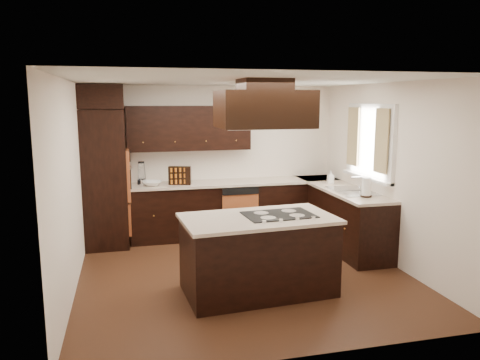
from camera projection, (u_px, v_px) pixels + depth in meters
The scene contains 30 objects.
floor at pixel (243, 274), 6.18m from camera, with size 4.20×4.20×0.02m, color brown.
ceiling at pixel (244, 80), 5.76m from camera, with size 4.20×4.20×0.02m, color silver.
wall_back at pixel (213, 160), 7.99m from camera, with size 4.20×0.02×2.50m, color white.
wall_front at pixel (305, 221), 3.95m from camera, with size 4.20×0.02×2.50m, color white.
wall_left at pixel (69, 188), 5.47m from camera, with size 0.02×4.20×2.50m, color white.
wall_right at pixel (391, 174), 6.46m from camera, with size 0.02×4.20×2.50m, color white.
oven_column at pixel (105, 179), 7.22m from camera, with size 0.65×0.75×2.12m, color black.
wall_oven_face at pixel (128, 174), 7.29m from camera, with size 0.05×0.62×0.78m, color #B45A2D.
base_cabinets_back at pixel (219, 210), 7.84m from camera, with size 2.93×0.60×0.88m, color black.
base_cabinets_right at pixel (340, 217), 7.39m from camera, with size 0.60×2.40×0.88m, color black.
countertop_back at pixel (219, 183), 7.74m from camera, with size 2.93×0.63×0.04m, color beige.
countertop_right at pixel (340, 188), 7.31m from camera, with size 0.63×2.40×0.04m, color beige.
upper_cabinets at pixel (189, 128), 7.62m from camera, with size 2.00×0.34×0.72m, color black.
dishwasher_front at pixel (240, 216), 7.63m from camera, with size 0.60×0.05×0.72m, color #B45A2D.
window_frame at pixel (370, 142), 6.91m from camera, with size 0.06×1.32×1.12m, color white.
window_pane at pixel (372, 142), 6.92m from camera, with size 0.00×1.20×1.00m, color white.
curtain_left at pixel (381, 141), 6.49m from camera, with size 0.02×0.34×0.90m, color beige.
curtain_right at pixel (353, 137), 7.29m from camera, with size 0.02×0.34×0.90m, color beige.
sink_rim at pixel (351, 191), 6.97m from camera, with size 0.52×0.84×0.01m, color silver.
island at pixel (258, 256), 5.52m from camera, with size 1.71×0.93×0.88m, color black.
island_top at pixel (258, 219), 5.44m from camera, with size 1.77×0.99×0.04m, color beige.
cooktop at pixel (279, 215), 5.52m from camera, with size 0.81×0.54×0.01m, color black.
range_hood at pixel (264, 109), 5.31m from camera, with size 1.05×0.72×0.42m, color black.
hood_duct at pixel (264, 84), 5.27m from camera, with size 0.55×0.50×0.13m, color black.
blender_base at pixel (142, 182), 7.44m from camera, with size 0.15×0.15×0.10m, color silver.
blender_pitcher at pixel (142, 171), 7.41m from camera, with size 0.13×0.13×0.26m, color silver.
spice_rack at pixel (180, 176), 7.49m from camera, with size 0.36×0.09×0.30m, color black.
mixing_bowl at pixel (152, 183), 7.42m from camera, with size 0.30×0.30×0.07m, color white.
soap_bottle at pixel (331, 177), 7.61m from camera, with size 0.09×0.10×0.21m, color white.
paper_towel at pixel (366, 187), 6.53m from camera, with size 0.13×0.13×0.28m, color white.
Camera 1 is at (-1.45, -5.70, 2.26)m, focal length 35.00 mm.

